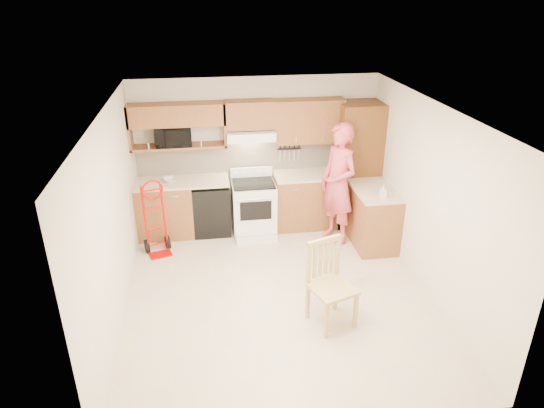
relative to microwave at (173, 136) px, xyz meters
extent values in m
cube|color=beige|center=(1.33, -2.08, -1.66)|extent=(4.00, 4.50, 0.02)
cube|color=white|center=(1.33, -2.08, 0.86)|extent=(4.00, 4.50, 0.02)
cube|color=silver|center=(1.33, 0.17, -0.40)|extent=(4.00, 0.02, 2.50)
cube|color=silver|center=(1.33, -4.34, -0.40)|extent=(4.00, 0.02, 2.50)
cube|color=silver|center=(-0.68, -2.08, -0.40)|extent=(0.02, 4.50, 2.50)
cube|color=silver|center=(3.34, -2.08, -0.40)|extent=(0.02, 4.50, 2.50)
cube|color=beige|center=(1.33, 0.15, -0.45)|extent=(3.92, 0.03, 0.55)
cube|color=#925B31|center=(-0.22, -0.14, -1.20)|extent=(0.90, 0.60, 0.90)
cube|color=black|center=(0.53, -0.14, -1.22)|extent=(0.60, 0.60, 0.85)
cube|color=#925B31|center=(2.16, -0.14, -1.20)|extent=(1.14, 0.60, 0.90)
cube|color=#C3B292|center=(0.08, -0.13, -0.73)|extent=(1.50, 0.63, 0.04)
cube|color=#C3B292|center=(2.16, -0.13, -0.73)|extent=(1.14, 0.63, 0.04)
cube|color=#925B31|center=(3.03, -0.94, -1.20)|extent=(0.60, 1.00, 0.90)
cube|color=#C3B292|center=(3.03, -0.94, -0.73)|extent=(0.63, 1.00, 0.04)
cube|color=brown|center=(2.98, -0.14, -0.60)|extent=(0.70, 0.60, 2.10)
cube|color=#925B31|center=(0.08, 0.00, 0.33)|extent=(1.50, 0.33, 0.34)
cube|color=#925B31|center=(0.08, 0.00, -0.18)|extent=(1.50, 0.33, 0.04)
cube|color=#925B31|center=(1.21, 0.00, 0.29)|extent=(0.76, 0.33, 0.44)
cube|color=#925B31|center=(2.16, 0.00, 0.15)|extent=(1.14, 0.33, 0.70)
cube|color=white|center=(1.21, -0.06, -0.02)|extent=(0.76, 0.46, 0.14)
imported|color=black|center=(0.00, 0.00, 0.00)|extent=(0.58, 0.41, 0.31)
imported|color=#D34954|center=(2.50, -0.74, -0.67)|extent=(0.70, 0.83, 1.95)
imported|color=white|center=(3.03, -1.26, -0.60)|extent=(0.10, 0.11, 0.20)
imported|color=white|center=(-0.10, -0.14, -0.68)|extent=(0.29, 0.29, 0.05)
camera|label=1|loc=(0.46, -7.44, 2.17)|focal=31.82mm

